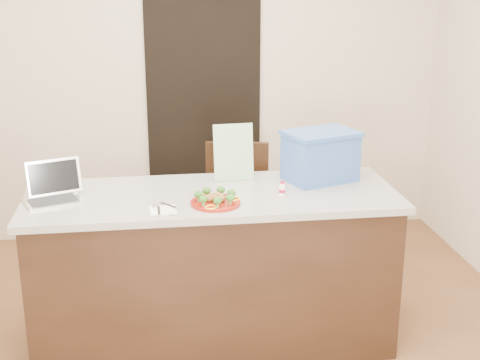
{
  "coord_description": "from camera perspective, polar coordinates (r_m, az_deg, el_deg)",
  "views": [
    {
      "loc": [
        -0.32,
        -3.24,
        2.11
      ],
      "look_at": [
        0.15,
        0.2,
        1.01
      ],
      "focal_mm": 50.0,
      "sensor_mm": 36.0,
      "label": 1
    }
  ],
  "objects": [
    {
      "name": "room_shell",
      "position": [
        3.3,
        -2.11,
        9.04
      ],
      "size": [
        4.0,
        4.0,
        4.0
      ],
      "color": "white",
      "rests_on": "ground"
    },
    {
      "name": "doorway",
      "position": [
        5.36,
        -3.09,
        5.63
      ],
      "size": [
        0.9,
        0.02,
        2.0
      ],
      "primitive_type": "cube",
      "color": "black",
      "rests_on": "ground"
    },
    {
      "name": "island",
      "position": [
        3.88,
        -2.29,
        -7.56
      ],
      "size": [
        2.06,
        0.76,
        0.92
      ],
      "color": "black",
      "rests_on": "ground"
    },
    {
      "name": "plate",
      "position": [
        3.53,
        -2.1,
        -1.92
      ],
      "size": [
        0.27,
        0.27,
        0.02
      ],
      "rotation": [
        0.0,
        0.0,
        0.41
      ],
      "color": "maroon",
      "rests_on": "island"
    },
    {
      "name": "meatballs",
      "position": [
        3.53,
        -2.07,
        -1.52
      ],
      "size": [
        0.11,
        0.11,
        0.04
      ],
      "color": "brown",
      "rests_on": "plate"
    },
    {
      "name": "broccoli",
      "position": [
        3.52,
        -2.11,
        -1.28
      ],
      "size": [
        0.22,
        0.22,
        0.04
      ],
      "color": "#204E15",
      "rests_on": "plate"
    },
    {
      "name": "pepper_rings",
      "position": [
        3.53,
        -2.1,
        -1.78
      ],
      "size": [
        0.23,
        0.24,
        0.01
      ],
      "color": "#F8AA1A",
      "rests_on": "plate"
    },
    {
      "name": "napkin",
      "position": [
        3.46,
        -6.61,
        -2.57
      ],
      "size": [
        0.14,
        0.14,
        0.01
      ],
      "primitive_type": "cube",
      "rotation": [
        0.0,
        0.0,
        0.06
      ],
      "color": "white",
      "rests_on": "island"
    },
    {
      "name": "fork",
      "position": [
        3.47,
        -6.95,
        -2.43
      ],
      "size": [
        0.03,
        0.16,
        0.0
      ],
      "rotation": [
        0.0,
        0.0,
        0.01
      ],
      "color": "#B7B7BC",
      "rests_on": "napkin"
    },
    {
      "name": "knife",
      "position": [
        3.44,
        -6.11,
        -2.55
      ],
      "size": [
        0.09,
        0.2,
        0.01
      ],
      "rotation": [
        0.0,
        0.0,
        0.69
      ],
      "color": "white",
      "rests_on": "napkin"
    },
    {
      "name": "yogurt_bottle",
      "position": [
        3.67,
        3.62,
        -0.82
      ],
      "size": [
        0.04,
        0.04,
        0.08
      ],
      "rotation": [
        0.0,
        0.0,
        0.3
      ],
      "color": "white",
      "rests_on": "island"
    },
    {
      "name": "laptop",
      "position": [
        3.73,
        -15.63,
        -0.77
      ],
      "size": [
        0.34,
        0.32,
        0.21
      ],
      "rotation": [
        0.0,
        0.0,
        0.36
      ],
      "color": "silver",
      "rests_on": "island"
    },
    {
      "name": "leaflet",
      "position": [
        3.9,
        -0.56,
        2.38
      ],
      "size": [
        0.24,
        0.07,
        0.33
      ],
      "primitive_type": "cube",
      "rotation": [
        -0.14,
        0.0,
        0.07
      ],
      "color": "silver",
      "rests_on": "island"
    },
    {
      "name": "blue_box",
      "position": [
        3.92,
        6.87,
        2.08
      ],
      "size": [
        0.48,
        0.41,
        0.29
      ],
      "rotation": [
        0.0,
        0.0,
        0.34
      ],
      "color": "#2E58A7",
      "rests_on": "island"
    },
    {
      "name": "chair",
      "position": [
        4.58,
        -0.07,
        -2.22
      ],
      "size": [
        0.51,
        0.51,
        0.98
      ],
      "rotation": [
        0.0,
        0.0,
        -0.19
      ],
      "color": "black",
      "rests_on": "ground"
    }
  ]
}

